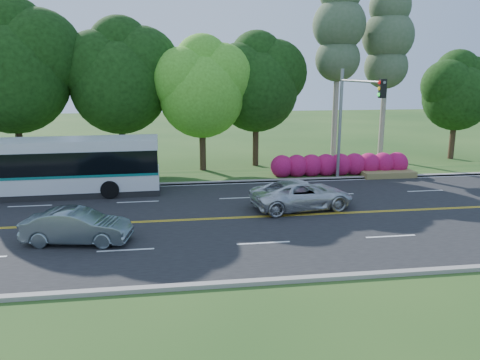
{
  "coord_description": "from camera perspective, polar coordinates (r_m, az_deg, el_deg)",
  "views": [
    {
      "loc": [
        -4.01,
        -21.16,
        6.86
      ],
      "look_at": [
        -0.68,
        2.0,
        1.39
      ],
      "focal_mm": 35.0,
      "sensor_mm": 36.0,
      "label": 1
    }
  ],
  "objects": [
    {
      "name": "traffic_signal",
      "position": [
        28.65,
        13.49,
        8.42
      ],
      "size": [
        0.42,
        6.1,
        7.0
      ],
      "color": "gray",
      "rests_on": "ground"
    },
    {
      "name": "grass_verge",
      "position": [
        31.18,
        -0.61,
        0.54
      ],
      "size": [
        60.0,
        4.0,
        0.1
      ],
      "primitive_type": "cube",
      "color": "#1E4517",
      "rests_on": "ground"
    },
    {
      "name": "curb_south",
      "position": [
        16.08,
        7.21,
        -11.92
      ],
      "size": [
        60.0,
        0.3,
        0.15
      ],
      "primitive_type": "cube",
      "color": "gray",
      "rests_on": "ground"
    },
    {
      "name": "lane_markings",
      "position": [
        22.58,
        2.19,
        -4.48
      ],
      "size": [
        57.6,
        13.82,
        0.0
      ],
      "color": "gold",
      "rests_on": "road"
    },
    {
      "name": "bougainvillea_hedge",
      "position": [
        31.97,
        12.47,
        1.76
      ],
      "size": [
        9.5,
        2.25,
        1.5
      ],
      "color": "#A20D43",
      "rests_on": "ground"
    },
    {
      "name": "sedan",
      "position": [
        20.14,
        -19.25,
        -5.35
      ],
      "size": [
        4.45,
        2.17,
        1.41
      ],
      "primitive_type": "imported",
      "rotation": [
        0.0,
        0.0,
        1.4
      ],
      "color": "slate",
      "rests_on": "road"
    },
    {
      "name": "transit_bus",
      "position": [
        28.1,
        -22.42,
        1.35
      ],
      "size": [
        12.21,
        2.94,
        3.18
      ],
      "rotation": [
        0.0,
        0.0,
        0.03
      ],
      "color": "silver",
      "rests_on": "road"
    },
    {
      "name": "ground",
      "position": [
        22.61,
        2.43,
        -4.53
      ],
      "size": [
        120.0,
        120.0,
        0.0
      ],
      "primitive_type": "plane",
      "color": "#1E4517",
      "rests_on": "ground"
    },
    {
      "name": "curb_north",
      "position": [
        29.39,
        -0.13,
        -0.19
      ],
      "size": [
        60.0,
        0.3,
        0.15
      ],
      "primitive_type": "cube",
      "color": "gray",
      "rests_on": "ground"
    },
    {
      "name": "tree_row",
      "position": [
        33.31,
        -10.42,
        12.72
      ],
      "size": [
        44.7,
        9.1,
        13.84
      ],
      "color": "#331E16",
      "rests_on": "ground"
    },
    {
      "name": "suv",
      "position": [
        23.92,
        7.57,
        -1.78
      ],
      "size": [
        5.51,
        3.16,
        1.45
      ],
      "primitive_type": "imported",
      "rotation": [
        0.0,
        0.0,
        1.72
      ],
      "color": "silver",
      "rests_on": "road"
    },
    {
      "name": "road",
      "position": [
        22.6,
        2.43,
        -4.5
      ],
      "size": [
        60.0,
        14.0,
        0.02
      ],
      "primitive_type": "cube",
      "color": "black",
      "rests_on": "ground"
    }
  ]
}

